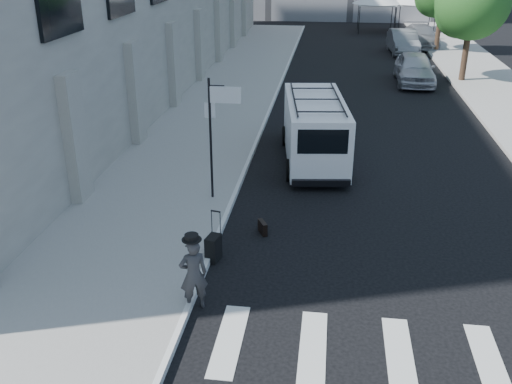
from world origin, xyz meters
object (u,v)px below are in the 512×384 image
(businessman, at_px, (193,274))
(suitcase, at_px, (213,248))
(briefcase, at_px, (263,227))
(parked_car_c, at_px, (421,36))
(parked_car_a, at_px, (415,68))
(cargo_van, at_px, (314,129))
(parked_car_b, at_px, (403,42))

(businessman, bearing_deg, suitcase, -114.69)
(briefcase, height_order, parked_car_c, parked_car_c)
(businessman, distance_m, suitcase, 2.00)
(businessman, height_order, suitcase, businessman)
(briefcase, distance_m, parked_car_c, 30.79)
(briefcase, relative_size, suitcase, 0.36)
(businessman, relative_size, parked_car_a, 0.34)
(businessman, xyz_separation_m, briefcase, (1.00, 3.45, -0.63))
(businessman, relative_size, suitcase, 1.31)
(businessman, distance_m, briefcase, 3.64)
(briefcase, bearing_deg, suitcase, -150.10)
(businessman, relative_size, parked_car_c, 0.31)
(cargo_van, bearing_deg, parked_car_c, 67.48)
(businessman, relative_size, cargo_van, 0.27)
(businessman, distance_m, parked_car_a, 22.54)
(suitcase, xyz_separation_m, parked_car_b, (7.19, 28.44, 0.45))
(parked_car_a, xyz_separation_m, parked_car_c, (1.80, 11.79, -0.05))
(briefcase, bearing_deg, parked_car_b, 50.48)
(businessman, xyz_separation_m, parked_car_b, (7.19, 30.38, -0.02))
(businessman, bearing_deg, parked_car_c, -129.34)
(briefcase, relative_size, cargo_van, 0.07)
(parked_car_b, xyz_separation_m, parked_car_c, (1.51, 2.87, -0.03))
(briefcase, bearing_deg, parked_car_a, 45.28)
(cargo_van, xyz_separation_m, parked_car_b, (5.11, 21.28, -0.35))
(briefcase, height_order, suitcase, suitcase)
(suitcase, xyz_separation_m, parked_car_a, (6.90, 19.52, 0.48))
(suitcase, distance_m, parked_car_c, 32.50)
(businessman, xyz_separation_m, cargo_van, (2.08, 9.11, 0.33))
(cargo_van, bearing_deg, parked_car_a, 61.49)
(parked_car_a, height_order, parked_car_c, parked_car_a)
(parked_car_b, bearing_deg, suitcase, -107.18)
(parked_car_c, bearing_deg, businessman, -107.11)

